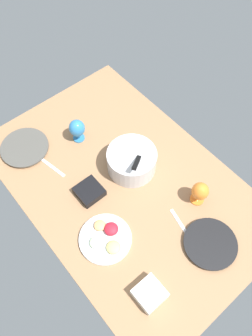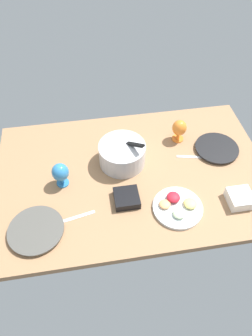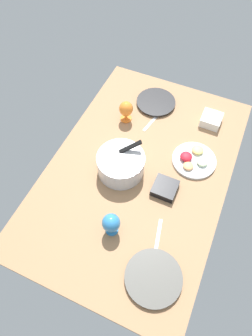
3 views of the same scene
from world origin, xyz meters
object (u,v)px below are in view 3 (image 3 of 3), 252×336
dinner_plate_left (153,278)px  fruit_platter (194,159)px  hurricane_glass_blue (111,223)px  dinner_plate_right (156,102)px  mixing_bowl (121,164)px  hurricane_glass_orange (126,110)px  square_bowl_black (165,188)px  square_bowl_white (211,119)px

dinner_plate_left → fruit_platter: bearing=1.9°
hurricane_glass_blue → dinner_plate_right: bearing=6.9°
mixing_bowl → hurricane_glass_blue: size_ratio=1.80×
fruit_platter → hurricane_glass_orange: hurricane_glass_orange is taller
hurricane_glass_orange → square_bowl_black: hurricane_glass_orange is taller
mixing_bowl → hurricane_glass_orange: size_ratio=1.84×
square_bowl_white → fruit_platter: bearing=177.9°
mixing_bowl → hurricane_glass_orange: 40.79cm
dinner_plate_left → hurricane_glass_orange: (88.51, 53.86, 7.91)cm
dinner_plate_left → square_bowl_white: (108.34, 1.17, 2.18)cm
dinner_plate_left → hurricane_glass_blue: (14.12, 29.03, 8.20)cm
hurricane_glass_blue → hurricane_glass_orange: 78.43cm
hurricane_glass_orange → hurricane_glass_blue: bearing=-161.5°
square_bowl_white → hurricane_glass_blue: bearing=163.5°
dinner_plate_right → hurricane_glass_orange: bearing=148.5°
square_bowl_black → mixing_bowl: bearing=86.1°
mixing_bowl → square_bowl_black: (-1.95, -28.47, -4.79)cm
mixing_bowl → fruit_platter: (24.13, -37.70, -5.72)cm
dinner_plate_right → mixing_bowl: size_ratio=0.98×
dinner_plate_right → hurricane_glass_blue: (-95.97, -11.58, 8.31)cm
dinner_plate_left → square_bowl_black: (48.20, 11.67, 1.27)cm
fruit_platter → square_bowl_black: (-26.08, 9.23, 0.93)cm
dinner_plate_left → dinner_plate_right: bearing=20.3°
dinner_plate_left → hurricane_glass_blue: bearing=64.1°
fruit_platter → square_bowl_black: fruit_platter is taller
hurricane_glass_orange → square_bowl_white: (19.83, -52.70, -5.73)cm
dinner_plate_left → hurricane_glass_orange: 103.91cm
fruit_platter → square_bowl_white: size_ratio=2.10×
mixing_bowl → dinner_plate_left: bearing=-141.3°
hurricane_glass_orange → square_bowl_white: bearing=-69.4°
dinner_plate_left → dinner_plate_right: 117.34cm
hurricane_glass_blue → square_bowl_white: bearing=-16.5°
mixing_bowl → hurricane_glass_blue: 37.76cm
square_bowl_white → dinner_plate_left: bearing=-179.4°
dinner_plate_left → mixing_bowl: mixing_bowl is taller
dinner_plate_left → square_bowl_white: bearing=0.6°
dinner_plate_right → fruit_platter: 52.34cm
fruit_platter → hurricane_glass_blue: size_ratio=1.74×
dinner_plate_right → square_bowl_white: bearing=-92.5°
fruit_platter → hurricane_glass_orange: 53.89cm
fruit_platter → hurricane_glass_blue: bearing=156.2°
fruit_platter → square_bowl_black: size_ratio=1.99×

